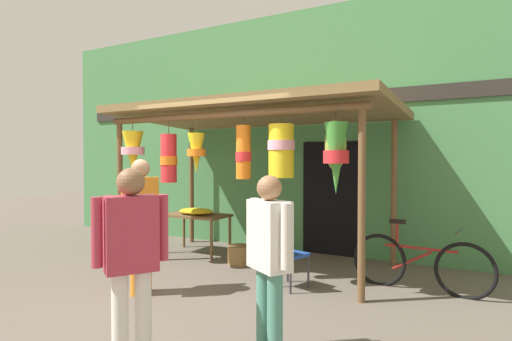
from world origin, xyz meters
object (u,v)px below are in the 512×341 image
flower_heap_on_table (196,211)px  folding_chair (285,251)px  parked_bicycle (420,264)px  shopper_by_bananas (131,252)px  wicker_basket_by_table (240,255)px  display_table (197,219)px  vendor_in_orange (141,214)px  customer_foreground (269,252)px

flower_heap_on_table → folding_chair: 2.53m
parked_bicycle → shopper_by_bananas: size_ratio=1.08×
wicker_basket_by_table → parked_bicycle: 2.73m
flower_heap_on_table → wicker_basket_by_table: 1.27m
folding_chair → parked_bicycle: parked_bicycle is taller
display_table → vendor_in_orange: bearing=-70.0°
parked_bicycle → vendor_in_orange: 3.60m
display_table → wicker_basket_by_table: (1.10, -0.30, -0.47)m
parked_bicycle → customer_foreground: (-0.83, -2.57, 0.56)m
customer_foreground → flower_heap_on_table: bearing=135.9°
folding_chair → shopper_by_bananas: size_ratio=0.52×
vendor_in_orange → flower_heap_on_table: bearing=109.8°
display_table → flower_heap_on_table: 0.14m
flower_heap_on_table → parked_bicycle: size_ratio=0.38×
display_table → wicker_basket_by_table: bearing=-15.3°
folding_chair → parked_bicycle: 1.72m
folding_chair → parked_bicycle: size_ratio=0.48×
display_table → folding_chair: (2.29, -1.11, -0.12)m
display_table → parked_bicycle: size_ratio=0.66×
flower_heap_on_table → wicker_basket_by_table: (1.08, -0.27, -0.61)m
display_table → shopper_by_bananas: shopper_by_bananas is taller
parked_bicycle → customer_foreground: bearing=-107.9°
vendor_in_orange → parked_bicycle: bearing=30.8°
display_table → folding_chair: folding_chair is taller
wicker_basket_by_table → parked_bicycle: (2.72, -0.04, 0.20)m
vendor_in_orange → display_table: bearing=110.0°
folding_chair → wicker_basket_by_table: size_ratio=2.10×
vendor_in_orange → folding_chair: bearing=34.8°
display_table → shopper_by_bananas: bearing=-59.5°
flower_heap_on_table → shopper_by_bananas: 4.16m
folding_chair → flower_heap_on_table: bearing=154.5°
display_table → vendor_in_orange: (0.78, -2.16, 0.38)m
wicker_basket_by_table → vendor_in_orange: 2.07m
parked_bicycle → customer_foreground: 2.76m
vendor_in_orange → customer_foreground: (2.21, -0.76, -0.09)m
wicker_basket_by_table → vendor_in_orange: size_ratio=0.24×
wicker_basket_by_table → shopper_by_bananas: (1.02, -3.31, 0.80)m
parked_bicycle → vendor_in_orange: bearing=-149.2°
display_table → flower_heap_on_table: bearing=-58.3°
folding_chair → customer_foreground: customer_foreground is taller
flower_heap_on_table → wicker_basket_by_table: size_ratio=1.67×
wicker_basket_by_table → shopper_by_bananas: bearing=-72.8°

